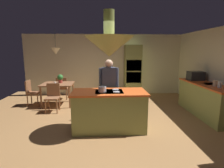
% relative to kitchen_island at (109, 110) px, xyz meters
% --- Properties ---
extents(ground, '(8.16, 8.16, 0.00)m').
position_rel_kitchen_island_xyz_m(ground, '(0.00, 0.20, -0.47)').
color(ground, '#9E7042').
extents(wall_back, '(6.80, 0.10, 2.55)m').
position_rel_kitchen_island_xyz_m(wall_back, '(0.00, 3.65, 0.80)').
color(wall_back, beige).
rests_on(wall_back, ground).
extents(kitchen_island, '(1.74, 0.84, 0.96)m').
position_rel_kitchen_island_xyz_m(kitchen_island, '(0.00, 0.00, 0.00)').
color(kitchen_island, '#8C934C').
rests_on(kitchen_island, ground).
extents(counter_run_right, '(0.73, 2.24, 0.94)m').
position_rel_kitchen_island_xyz_m(counter_run_right, '(2.84, 0.80, 0.01)').
color(counter_run_right, '#8C934C').
rests_on(counter_run_right, ground).
extents(oven_tower, '(0.66, 0.62, 2.10)m').
position_rel_kitchen_island_xyz_m(oven_tower, '(1.10, 3.24, 0.58)').
color(oven_tower, '#8C934C').
rests_on(oven_tower, ground).
extents(dining_table, '(1.05, 0.90, 0.76)m').
position_rel_kitchen_island_xyz_m(dining_table, '(-1.70, 2.10, 0.18)').
color(dining_table, '#8F5B3A').
rests_on(dining_table, ground).
extents(person_at_island, '(0.53, 0.22, 1.64)m').
position_rel_kitchen_island_xyz_m(person_at_island, '(0.02, 0.69, 0.47)').
color(person_at_island, tan).
rests_on(person_at_island, ground).
extents(range_hood, '(1.10, 1.10, 1.00)m').
position_rel_kitchen_island_xyz_m(range_hood, '(0.00, -0.00, 1.52)').
color(range_hood, '#8C934C').
extents(pendant_light_over_table, '(0.32, 0.32, 0.82)m').
position_rel_kitchen_island_xyz_m(pendant_light_over_table, '(-1.70, 2.10, 1.39)').
color(pendant_light_over_table, beige).
extents(chair_facing_island, '(0.40, 0.40, 0.87)m').
position_rel_kitchen_island_xyz_m(chair_facing_island, '(-1.70, 1.43, 0.03)').
color(chair_facing_island, '#8F5B3A').
rests_on(chair_facing_island, ground).
extents(chair_by_back_wall, '(0.40, 0.40, 0.87)m').
position_rel_kitchen_island_xyz_m(chair_by_back_wall, '(-1.70, 2.77, 0.03)').
color(chair_by_back_wall, '#8F5B3A').
rests_on(chair_by_back_wall, ground).
extents(chair_at_corner, '(0.40, 0.40, 0.87)m').
position_rel_kitchen_island_xyz_m(chair_at_corner, '(-2.60, 2.10, 0.03)').
color(chair_at_corner, '#8F5B3A').
rests_on(chair_at_corner, ground).
extents(potted_plant_on_table, '(0.20, 0.20, 0.30)m').
position_rel_kitchen_island_xyz_m(potted_plant_on_table, '(-1.62, 2.19, 0.45)').
color(potted_plant_on_table, '#99382D').
rests_on(potted_plant_on_table, dining_table).
extents(cup_on_table, '(0.07, 0.07, 0.09)m').
position_rel_kitchen_island_xyz_m(cup_on_table, '(-1.72, 1.87, 0.33)').
color(cup_on_table, white).
rests_on(cup_on_table, dining_table).
extents(canister_flour, '(0.10, 0.10, 0.16)m').
position_rel_kitchen_island_xyz_m(canister_flour, '(2.84, 0.25, 0.54)').
color(canister_flour, silver).
rests_on(canister_flour, counter_run_right).
extents(canister_sugar, '(0.13, 0.13, 0.16)m').
position_rel_kitchen_island_xyz_m(canister_sugar, '(2.84, 0.43, 0.54)').
color(canister_sugar, '#E0B78C').
rests_on(canister_sugar, counter_run_right).
extents(microwave_on_counter, '(0.46, 0.36, 0.28)m').
position_rel_kitchen_island_xyz_m(microwave_on_counter, '(2.84, 1.46, 0.61)').
color(microwave_on_counter, '#232326').
rests_on(microwave_on_counter, counter_run_right).
extents(cooking_pot_on_cooktop, '(0.18, 0.18, 0.12)m').
position_rel_kitchen_island_xyz_m(cooking_pot_on_cooktop, '(-0.16, -0.13, 0.55)').
color(cooking_pot_on_cooktop, '#B2B2B7').
rests_on(cooking_pot_on_cooktop, kitchen_island).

